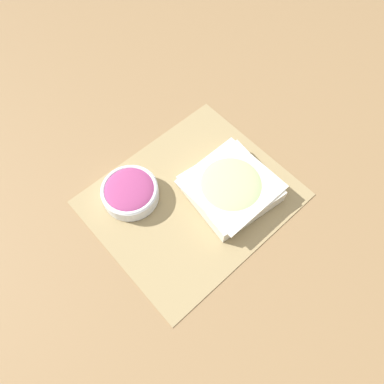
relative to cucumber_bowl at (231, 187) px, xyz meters
The scene contains 4 objects.
ground_plane 0.10m from the cucumber_bowl, 146.95° to the left, with size 3.00×3.00×0.00m, color olive.
placemat 0.10m from the cucumber_bowl, 146.95° to the left, with size 0.47×0.40×0.00m.
cucumber_bowl is the anchor object (origin of this frame).
onion_bowl 0.24m from the cucumber_bowl, 140.44° to the left, with size 0.14×0.14×0.05m.
Camera 1 is at (-0.29, -0.32, 0.82)m, focal length 35.00 mm.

